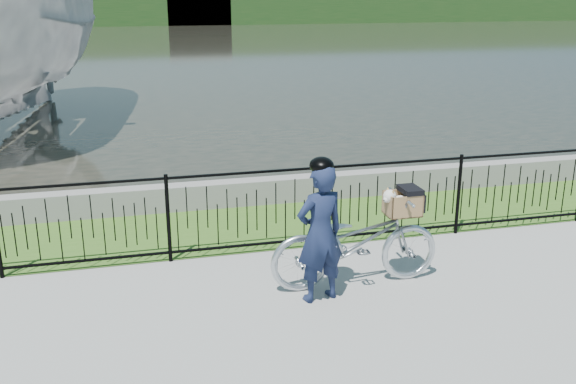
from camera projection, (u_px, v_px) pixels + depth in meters
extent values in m
plane|color=gray|center=(276.00, 310.00, 6.93)|extent=(120.00, 120.00, 0.00)
cube|color=#3B621E|center=(235.00, 227.00, 9.33)|extent=(60.00, 2.00, 0.01)
plane|color=#2A2920|center=(147.00, 49.00, 37.41)|extent=(120.00, 120.00, 0.00)
cube|color=gray|center=(224.00, 194.00, 10.19)|extent=(60.00, 0.30, 0.40)
cube|color=#23441A|center=(134.00, 9.00, 61.91)|extent=(120.00, 6.00, 3.00)
cube|color=#A39983|center=(198.00, 8.00, 61.90)|extent=(6.00, 3.00, 3.20)
imported|color=#B6BCC4|center=(355.00, 242.00, 7.38)|extent=(2.01, 0.70, 1.06)
cube|color=black|center=(402.00, 214.00, 7.42)|extent=(0.38, 0.18, 0.02)
cube|color=olive|center=(402.00, 214.00, 7.42)|extent=(0.39, 0.31, 0.01)
cube|color=olive|center=(397.00, 200.00, 7.52)|extent=(0.39, 0.01, 0.26)
cube|color=olive|center=(408.00, 208.00, 7.25)|extent=(0.39, 0.02, 0.26)
cube|color=olive|center=(417.00, 202.00, 7.43)|extent=(0.02, 0.31, 0.26)
cube|color=olive|center=(388.00, 205.00, 7.34)|extent=(0.02, 0.31, 0.26)
cube|color=black|center=(410.00, 190.00, 7.36)|extent=(0.21, 0.32, 0.06)
cube|color=black|center=(419.00, 200.00, 7.42)|extent=(0.02, 0.32, 0.21)
ellipsoid|color=silver|center=(401.00, 204.00, 7.38)|extent=(0.31, 0.22, 0.20)
sphere|color=silver|center=(390.00, 196.00, 7.29)|extent=(0.15, 0.15, 0.15)
sphere|color=silver|center=(386.00, 199.00, 7.27)|extent=(0.07, 0.07, 0.07)
sphere|color=black|center=(384.00, 200.00, 7.26)|extent=(0.02, 0.02, 0.02)
cone|color=#A17D43|center=(388.00, 190.00, 7.33)|extent=(0.06, 0.08, 0.08)
cone|color=#A17D43|center=(393.00, 192.00, 7.24)|extent=(0.06, 0.08, 0.08)
imported|color=#161F3D|center=(320.00, 234.00, 6.94)|extent=(0.64, 0.50, 1.56)
ellipsoid|color=black|center=(321.00, 166.00, 6.71)|extent=(0.26, 0.29, 0.18)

